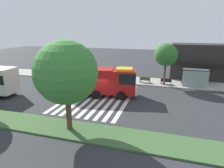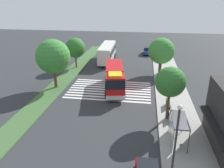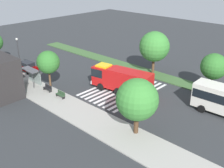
{
  "view_description": "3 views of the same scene",
  "coord_description": "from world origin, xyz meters",
  "px_view_note": "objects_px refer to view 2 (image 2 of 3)",
  "views": [
    {
      "loc": [
        8.05,
        -21.48,
        8.26
      ],
      "look_at": [
        1.22,
        1.28,
        1.5
      ],
      "focal_mm": 31.33,
      "sensor_mm": 36.0,
      "label": 1
    },
    {
      "loc": [
        29.83,
        4.91,
        13.02
      ],
      "look_at": [
        1.01,
        0.52,
        1.41
      ],
      "focal_mm": 34.92,
      "sensor_mm": 36.0,
      "label": 2
    },
    {
      "loc": [
        -24.23,
        28.18,
        17.13
      ],
      "look_at": [
        0.7,
        1.63,
        1.24
      ],
      "focal_mm": 43.23,
      "sensor_mm": 36.0,
      "label": 3
    }
  ],
  "objects_px": {
    "fire_truck": "(114,78)",
    "bus_stop_shelter": "(175,126)",
    "street_lamp": "(176,138)",
    "bench_near_shelter": "(170,116)",
    "median_tree_far_west": "(75,48)",
    "sidewalk_tree_far_west": "(161,51)",
    "parked_car_west": "(148,51)",
    "median_tree_west": "(53,57)",
    "transit_bus": "(107,52)",
    "bench_west_of_shelter": "(168,104)",
    "sidewalk_tree_west": "(170,82)"
  },
  "relations": [
    {
      "from": "fire_truck",
      "to": "sidewalk_tree_far_west",
      "type": "bearing_deg",
      "value": 131.2
    },
    {
      "from": "parked_car_west",
      "to": "transit_bus",
      "type": "xyz_separation_m",
      "value": [
        7.97,
        -8.69,
        1.25
      ]
    },
    {
      "from": "street_lamp",
      "to": "sidewalk_tree_west",
      "type": "relative_size",
      "value": 1.04
    },
    {
      "from": "bench_near_shelter",
      "to": "street_lamp",
      "type": "distance_m",
      "value": 9.5
    },
    {
      "from": "bus_stop_shelter",
      "to": "sidewalk_tree_west",
      "type": "xyz_separation_m",
      "value": [
        -4.28,
        -0.32,
        2.7
      ]
    },
    {
      "from": "sidewalk_tree_far_west",
      "to": "median_tree_west",
      "type": "xyz_separation_m",
      "value": [
        9.14,
        -16.14,
        0.72
      ]
    },
    {
      "from": "bus_stop_shelter",
      "to": "sidewalk_tree_far_west",
      "type": "height_order",
      "value": "sidewalk_tree_far_west"
    },
    {
      "from": "fire_truck",
      "to": "street_lamp",
      "type": "relative_size",
      "value": 1.53
    },
    {
      "from": "parked_car_west",
      "to": "median_tree_west",
      "type": "relative_size",
      "value": 0.61
    },
    {
      "from": "bus_stop_shelter",
      "to": "street_lamp",
      "type": "height_order",
      "value": "street_lamp"
    },
    {
      "from": "bus_stop_shelter",
      "to": "median_tree_far_west",
      "type": "height_order",
      "value": "median_tree_far_west"
    },
    {
      "from": "bus_stop_shelter",
      "to": "median_tree_west",
      "type": "relative_size",
      "value": 0.48
    },
    {
      "from": "parked_car_west",
      "to": "median_tree_west",
      "type": "height_order",
      "value": "median_tree_west"
    },
    {
      "from": "bus_stop_shelter",
      "to": "transit_bus",
      "type": "bearing_deg",
      "value": -157.67
    },
    {
      "from": "fire_truck",
      "to": "transit_bus",
      "type": "distance_m",
      "value": 16.01
    },
    {
      "from": "street_lamp",
      "to": "median_tree_west",
      "type": "distance_m",
      "value": 22.6
    },
    {
      "from": "bench_west_of_shelter",
      "to": "sidewalk_tree_west",
      "type": "distance_m",
      "value": 4.94
    },
    {
      "from": "transit_bus",
      "to": "bus_stop_shelter",
      "type": "relative_size",
      "value": 3.08
    },
    {
      "from": "bus_stop_shelter",
      "to": "sidewalk_tree_west",
      "type": "height_order",
      "value": "sidewalk_tree_west"
    },
    {
      "from": "parked_car_west",
      "to": "transit_bus",
      "type": "distance_m",
      "value": 11.85
    },
    {
      "from": "bench_near_shelter",
      "to": "median_tree_west",
      "type": "relative_size",
      "value": 0.22
    },
    {
      "from": "bus_stop_shelter",
      "to": "sidewalk_tree_west",
      "type": "bearing_deg",
      "value": -175.72
    },
    {
      "from": "fire_truck",
      "to": "bus_stop_shelter",
      "type": "distance_m",
      "value": 13.87
    },
    {
      "from": "bus_stop_shelter",
      "to": "median_tree_west",
      "type": "distance_m",
      "value": 20.2
    },
    {
      "from": "bench_near_shelter",
      "to": "parked_car_west",
      "type": "bearing_deg",
      "value": -175.35
    },
    {
      "from": "bus_stop_shelter",
      "to": "bench_near_shelter",
      "type": "relative_size",
      "value": 2.19
    },
    {
      "from": "bench_near_shelter",
      "to": "street_lamp",
      "type": "height_order",
      "value": "street_lamp"
    },
    {
      "from": "fire_truck",
      "to": "bus_stop_shelter",
      "type": "height_order",
      "value": "fire_truck"
    },
    {
      "from": "transit_bus",
      "to": "bench_west_of_shelter",
      "type": "bearing_deg",
      "value": -152.83
    },
    {
      "from": "parked_car_west",
      "to": "median_tree_far_west",
      "type": "xyz_separation_m",
      "value": [
        13.57,
        -13.94,
        3.12
      ]
    },
    {
      "from": "bus_stop_shelter",
      "to": "parked_car_west",
      "type": "bearing_deg",
      "value": -175.91
    },
    {
      "from": "bench_west_of_shelter",
      "to": "sidewalk_tree_far_west",
      "type": "height_order",
      "value": "sidewalk_tree_far_west"
    },
    {
      "from": "street_lamp",
      "to": "median_tree_west",
      "type": "height_order",
      "value": "median_tree_west"
    },
    {
      "from": "transit_bus",
      "to": "median_tree_west",
      "type": "height_order",
      "value": "median_tree_west"
    },
    {
      "from": "fire_truck",
      "to": "parked_car_west",
      "type": "distance_m",
      "value": 24.05
    },
    {
      "from": "fire_truck",
      "to": "parked_car_west",
      "type": "relative_size",
      "value": 2.18
    },
    {
      "from": "sidewalk_tree_west",
      "to": "bench_near_shelter",
      "type": "bearing_deg",
      "value": 50.98
    },
    {
      "from": "transit_bus",
      "to": "sidewalk_tree_west",
      "type": "bearing_deg",
      "value": -156.68
    },
    {
      "from": "parked_car_west",
      "to": "median_tree_west",
      "type": "bearing_deg",
      "value": -28.34
    },
    {
      "from": "bench_west_of_shelter",
      "to": "sidewalk_tree_west",
      "type": "relative_size",
      "value": 0.26
    },
    {
      "from": "median_tree_far_west",
      "to": "transit_bus",
      "type": "bearing_deg",
      "value": 136.85
    },
    {
      "from": "fire_truck",
      "to": "transit_bus",
      "type": "height_order",
      "value": "fire_truck"
    },
    {
      "from": "parked_car_west",
      "to": "bench_near_shelter",
      "type": "bearing_deg",
      "value": 6.51
    },
    {
      "from": "parked_car_west",
      "to": "bench_west_of_shelter",
      "type": "bearing_deg",
      "value": 7.03
    },
    {
      "from": "parked_car_west",
      "to": "bench_west_of_shelter",
      "type": "distance_m",
      "value": 28.2
    },
    {
      "from": "sidewalk_tree_west",
      "to": "median_tree_west",
      "type": "relative_size",
      "value": 0.83
    },
    {
      "from": "street_lamp",
      "to": "median_tree_far_west",
      "type": "height_order",
      "value": "street_lamp"
    },
    {
      "from": "sidewalk_tree_west",
      "to": "street_lamp",
      "type": "bearing_deg",
      "value": -2.5
    },
    {
      "from": "bench_near_shelter",
      "to": "median_tree_far_west",
      "type": "bearing_deg",
      "value": -137.02
    },
    {
      "from": "fire_truck",
      "to": "bench_west_of_shelter",
      "type": "relative_size",
      "value": 6.08
    }
  ]
}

